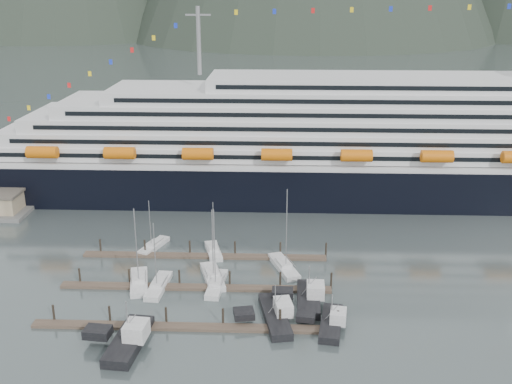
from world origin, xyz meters
TOP-DOWN VIEW (x-y plane):
  - ground at (0.00, 0.00)m, footprint 1600.00×1600.00m
  - cruise_ship at (30.03, 54.94)m, footprint 210.00×30.40m
  - dock_near at (-4.93, -9.95)m, footprint 48.18×2.28m
  - dock_mid at (-4.93, 3.05)m, footprint 48.18×2.28m
  - dock_far at (-4.93, 16.05)m, footprint 48.18×2.28m
  - sailboat_a at (-15.30, 4.03)m, footprint 5.14×10.69m
  - sailboat_b at (-11.54, 2.80)m, footprint 3.39×10.30m
  - sailboat_c at (-2.36, 6.64)m, footprint 5.83×11.10m
  - sailboat_d at (-1.34, 3.86)m, footprint 3.23×10.62m
  - sailboat_e at (-15.87, 19.99)m, footprint 5.27×9.33m
  - sailboat_f at (-3.38, 17.85)m, footprint 4.56×9.04m
  - sailboat_g at (10.68, 11.37)m, footprint 6.27×11.29m
  - trawler_b at (-12.65, -14.99)m, footprint 9.85×12.91m
  - trawler_c at (9.02, -6.88)m, footprint 9.75×13.61m
  - trawler_d at (17.88, -8.67)m, footprint 8.09×10.88m
  - trawler_e at (14.63, -1.17)m, footprint 8.87×11.64m

SIDE VIEW (x-z plane):
  - ground at x=0.00m, z-range 0.00..0.00m
  - dock_near at x=-4.93m, z-range -1.29..1.91m
  - dock_mid at x=-4.93m, z-range -1.29..1.91m
  - dock_far at x=-4.93m, z-range -1.29..1.91m
  - sailboat_e at x=-15.87m, z-range -5.09..5.87m
  - sailboat_f at x=-3.38m, z-range -5.42..6.23m
  - sailboat_b at x=-11.54m, z-range -6.23..7.07m
  - sailboat_d at x=-1.34m, z-range -7.33..8.18m
  - sailboat_c at x=-2.36m, z-range -6.83..7.71m
  - sailboat_g at x=10.68m, z-range -7.95..8.85m
  - sailboat_a at x=-15.30m, z-range -7.31..8.21m
  - trawler_d at x=17.88m, z-range -2.29..3.94m
  - trawler_c at x=9.02m, z-range -2.49..4.23m
  - trawler_e at x=14.63m, z-range -2.82..4.70m
  - trawler_b at x=-12.65m, z-range -3.11..5.11m
  - cruise_ship at x=30.03m, z-range -13.11..37.19m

